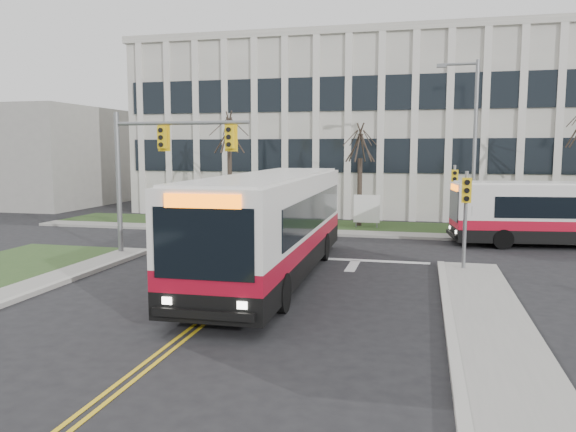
# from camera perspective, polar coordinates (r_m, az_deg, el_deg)

# --- Properties ---
(ground) EXTENTS (120.00, 120.00, 0.00)m
(ground) POSITION_cam_1_polar(r_m,az_deg,el_deg) (16.52, -7.02, -9.43)
(ground) COLOR black
(ground) RESTS_ON ground
(sidewalk_east) EXTENTS (2.00, 26.00, 0.14)m
(sidewalk_east) POSITION_cam_1_polar(r_m,az_deg,el_deg) (10.99, 23.26, -18.11)
(sidewalk_east) COLOR #9E9B93
(sidewalk_east) RESTS_ON ground
(sidewalk_cross) EXTENTS (44.00, 1.60, 0.14)m
(sidewalk_cross) POSITION_cam_1_polar(r_m,az_deg,el_deg) (30.39, 12.23, -1.95)
(sidewalk_cross) COLOR #9E9B93
(sidewalk_cross) RESTS_ON ground
(building_lawn) EXTENTS (44.00, 5.00, 0.12)m
(building_lawn) POSITION_cam_1_polar(r_m,az_deg,el_deg) (33.16, 12.35, -1.25)
(building_lawn) COLOR #2E491F
(building_lawn) RESTS_ON ground
(office_building) EXTENTS (40.00, 16.00, 12.00)m
(office_building) POSITION_cam_1_polar(r_m,az_deg,el_deg) (44.87, 12.90, 8.39)
(office_building) COLOR silver
(office_building) RESTS_ON ground
(building_annex) EXTENTS (12.00, 12.00, 8.00)m
(building_annex) POSITION_cam_1_polar(r_m,az_deg,el_deg) (51.66, -24.31, 5.51)
(building_annex) COLOR #9E9B93
(building_annex) RESTS_ON ground
(mast_arm_signal) EXTENTS (6.11, 0.38, 6.20)m
(mast_arm_signal) POSITION_cam_1_polar(r_m,az_deg,el_deg) (24.71, -13.58, 5.80)
(mast_arm_signal) COLOR slate
(mast_arm_signal) RESTS_ON ground
(signal_pole_near) EXTENTS (0.34, 0.39, 3.80)m
(signal_pole_near) POSITION_cam_1_polar(r_m,az_deg,el_deg) (21.90, 17.62, 0.96)
(signal_pole_near) COLOR slate
(signal_pole_near) RESTS_ON ground
(signal_pole_far) EXTENTS (0.34, 0.39, 3.80)m
(signal_pole_far) POSITION_cam_1_polar(r_m,az_deg,el_deg) (30.35, 16.52, 2.53)
(signal_pole_far) COLOR slate
(signal_pole_far) RESTS_ON ground
(streetlight) EXTENTS (2.15, 0.25, 9.20)m
(streetlight) POSITION_cam_1_polar(r_m,az_deg,el_deg) (31.14, 18.15, 7.53)
(streetlight) COLOR slate
(streetlight) RESTS_ON ground
(directory_sign) EXTENTS (1.50, 0.12, 2.00)m
(directory_sign) POSITION_cam_1_polar(r_m,az_deg,el_deg) (32.67, 8.00, 0.68)
(directory_sign) COLOR slate
(directory_sign) RESTS_ON ground
(tree_left) EXTENTS (1.80, 1.80, 7.70)m
(tree_left) POSITION_cam_1_polar(r_m,az_deg,el_deg) (34.85, -5.99, 8.24)
(tree_left) COLOR #42352B
(tree_left) RESTS_ON ground
(tree_mid) EXTENTS (1.80, 1.80, 6.82)m
(tree_mid) POSITION_cam_1_polar(r_m,az_deg,el_deg) (33.24, 7.36, 7.21)
(tree_mid) COLOR #42352B
(tree_mid) RESTS_ON ground
(bus_main) EXTENTS (3.23, 13.73, 3.65)m
(bus_main) POSITION_cam_1_polar(r_m,az_deg,el_deg) (20.18, -1.60, -1.13)
(bus_main) COLOR silver
(bus_main) RESTS_ON ground
(bus_cross) EXTENTS (11.46, 3.90, 3.00)m
(bus_cross) POSITION_cam_1_polar(r_m,az_deg,el_deg) (29.85, 27.15, 0.06)
(bus_cross) COLOR silver
(bus_cross) RESTS_ON ground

